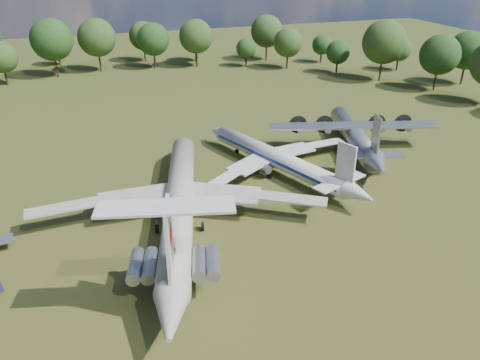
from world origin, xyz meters
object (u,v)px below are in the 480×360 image
object	(u,v)px
tu104_jet	(276,161)
person_on_il62	(173,246)
il62_airliner	(180,207)
an12_transport	(354,138)

from	to	relation	value
tu104_jet	person_on_il62	bearing A→B (deg)	-152.73
il62_airliner	an12_transport	size ratio (longest dim) A/B	1.52
il62_airliner	tu104_jet	size ratio (longest dim) A/B	1.30
tu104_jet	an12_transport	size ratio (longest dim) A/B	1.17
an12_transport	person_on_il62	bearing A→B (deg)	-127.39
an12_transport	person_on_il62	distance (m)	46.91
tu104_jet	an12_transport	distance (m)	17.06
il62_airliner	person_on_il62	bearing A→B (deg)	-90.00
il62_airliner	an12_transport	distance (m)	37.20
il62_airliner	tu104_jet	world-z (taller)	il62_airliner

